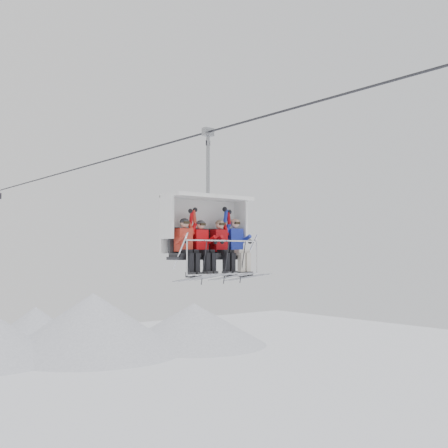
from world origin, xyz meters
TOP-DOWN VIEW (x-y plane):
  - haul_cable at (0.00, 0.00)m, footprint 0.06×50.00m
  - chairlift_carrier at (0.00, 0.83)m, footprint 2.55×1.17m
  - skier_far_left at (-0.84, 0.52)m, footprint 0.41×1.69m
  - skier_center_left at (-0.32, 0.52)m, footprint 0.40×1.69m
  - skier_center_right at (0.33, 0.52)m, footprint 0.41×1.69m
  - skier_far_right at (0.87, 0.53)m, footprint 0.44×1.69m

SIDE VIEW (x-z plane):
  - skier_center_left at x=-0.32m, z-range 9.40..11.00m
  - skier_center_right at x=0.33m, z-range 9.40..11.03m
  - skier_far_left at x=-0.84m, z-range 9.39..11.03m
  - skier_far_right at x=0.87m, z-range 9.38..11.10m
  - chairlift_carrier at x=0.00m, z-range 8.72..12.70m
  - haul_cable at x=0.00m, z-range 13.27..13.33m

